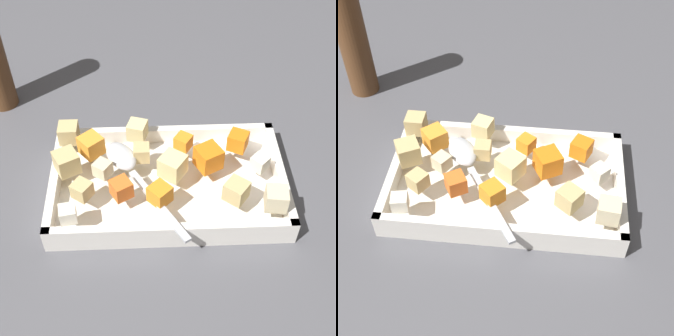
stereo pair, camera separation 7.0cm
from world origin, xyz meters
TOP-DOWN VIEW (x-y plane):
  - ground_plane at (0.00, 0.00)m, footprint 4.00×4.00m
  - baking_dish at (-0.01, 0.01)m, footprint 0.35×0.21m
  - carrot_chunk_corner_se at (-0.07, 0.00)m, footprint 0.05×0.05m
  - carrot_chunk_near_right at (0.11, -0.03)m, footprint 0.04×0.04m
  - carrot_chunk_back_center at (-0.03, -0.04)m, footprint 0.03×0.03m
  - carrot_chunk_corner_ne at (0.06, 0.05)m, footprint 0.04×0.04m
  - carrot_chunk_near_spoon at (-0.12, -0.04)m, footprint 0.04×0.04m
  - carrot_chunk_heap_top at (0.01, 0.06)m, footprint 0.04×0.04m
  - potato_chunk_under_handle at (0.09, 0.01)m, footprint 0.03×0.03m
  - potato_chunk_front_center at (0.03, -0.02)m, footprint 0.02×0.02m
  - potato_chunk_heap_side at (-0.15, 0.08)m, footprint 0.03×0.03m
  - potato_chunk_rim_edge at (-0.10, 0.06)m, footprint 0.04×0.04m
  - potato_chunk_mid_left at (-0.01, 0.01)m, footprint 0.05×0.05m
  - potato_chunk_far_right at (0.04, -0.07)m, footprint 0.03×0.03m
  - potato_chunk_corner_sw at (0.11, 0.05)m, footprint 0.03×0.03m
  - potato_chunk_mid_right at (0.14, 0.00)m, footprint 0.04×0.04m
  - potato_chunk_far_left at (0.14, -0.06)m, footprint 0.03×0.03m
  - parsnip_chunk_near_left at (0.13, 0.09)m, footprint 0.03×0.03m
  - parsnip_chunk_corner_nw at (-0.14, 0.01)m, footprint 0.03×0.03m
  - serving_spoon at (0.06, -0.00)m, footprint 0.13×0.19m
  - pepper_mill at (0.28, -0.21)m, footprint 0.05×0.05m

SIDE VIEW (x-z plane):
  - ground_plane at x=0.00m, z-range 0.00..0.00m
  - baking_dish at x=-0.01m, z-range -0.01..0.03m
  - serving_spoon at x=0.06m, z-range 0.04..0.06m
  - parsnip_chunk_corner_nw at x=-0.14m, z-range 0.04..0.06m
  - potato_chunk_under_handle at x=0.09m, z-range 0.04..0.06m
  - parsnip_chunk_near_left at x=0.13m, z-range 0.04..0.06m
  - carrot_chunk_back_center at x=-0.03m, z-range 0.04..0.06m
  - potato_chunk_front_center at x=0.03m, z-range 0.04..0.06m
  - potato_chunk_corner_sw at x=0.11m, z-range 0.04..0.06m
  - carrot_chunk_corner_ne at x=0.06m, z-range 0.04..0.07m
  - carrot_chunk_heap_top at x=0.01m, z-range 0.04..0.07m
  - carrot_chunk_near_spoon at x=-0.12m, z-range 0.04..0.07m
  - potato_chunk_far_right at x=0.04m, z-range 0.04..0.07m
  - potato_chunk_rim_edge at x=-0.10m, z-range 0.04..0.07m
  - potato_chunk_far_left at x=0.14m, z-range 0.04..0.07m
  - potato_chunk_heap_side at x=-0.15m, z-range 0.04..0.07m
  - carrot_chunk_near_right at x=0.11m, z-range 0.04..0.07m
  - potato_chunk_mid_right at x=0.14m, z-range 0.04..0.07m
  - potato_chunk_mid_left at x=-0.01m, z-range 0.04..0.07m
  - carrot_chunk_corner_se at x=-0.07m, z-range 0.04..0.07m
  - pepper_mill at x=0.28m, z-range -0.01..0.25m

